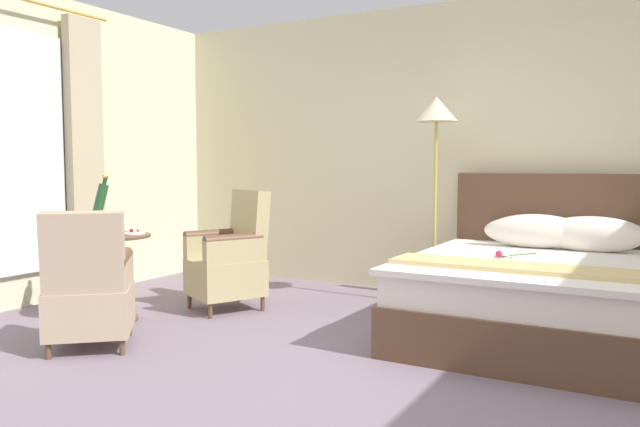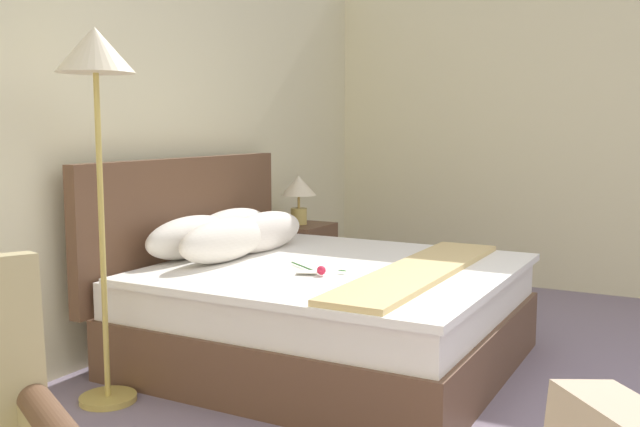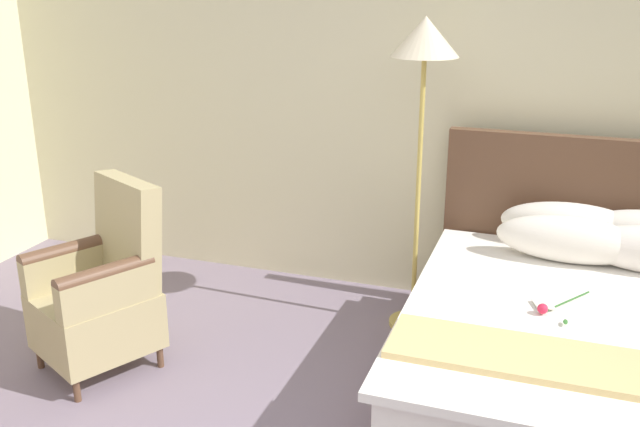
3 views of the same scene
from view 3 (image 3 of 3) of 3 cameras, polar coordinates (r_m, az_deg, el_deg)
The scene contains 4 objects.
wall_headboard_side at distance 4.48m, azimuth 12.78°, elevation 9.75°, with size 6.80×0.12×2.75m.
bed at distance 3.70m, azimuth 21.95°, elevation -10.08°, with size 1.89×2.05×1.16m.
floor_lamp_brass at distance 3.97m, azimuth 8.32°, elevation 11.62°, with size 0.37×0.37×1.82m.
armchair_by_window at distance 3.98m, azimuth -17.06°, elevation -6.06°, with size 0.72×0.76×1.02m.
Camera 3 is at (0.50, -1.69, 2.05)m, focal length 40.00 mm.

